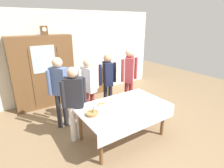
# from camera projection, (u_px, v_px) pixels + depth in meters

# --- Properties ---
(ground_plane) EXTENTS (12.00, 12.00, 0.00)m
(ground_plane) POSITION_uv_depth(u_px,v_px,m) (117.00, 132.00, 4.02)
(ground_plane) COLOR #846B4C
(ground_plane) RESTS_ON ground
(back_wall) EXTENTS (6.40, 0.10, 2.70)m
(back_wall) POSITION_uv_depth(u_px,v_px,m) (69.00, 55.00, 5.64)
(back_wall) COLOR silver
(back_wall) RESTS_ON ground
(dining_table) EXTENTS (1.83, 1.11, 0.75)m
(dining_table) POSITION_uv_depth(u_px,v_px,m) (124.00, 110.00, 3.61)
(dining_table) COLOR brown
(dining_table) RESTS_ON ground
(wall_cabinet) EXTENTS (1.68, 0.46, 2.02)m
(wall_cabinet) POSITION_uv_depth(u_px,v_px,m) (44.00, 72.00, 5.05)
(wall_cabinet) COLOR brown
(wall_cabinet) RESTS_ON ground
(mantel_clock) EXTENTS (0.18, 0.11, 0.24)m
(mantel_clock) POSITION_uv_depth(u_px,v_px,m) (44.00, 30.00, 4.75)
(mantel_clock) COLOR brown
(mantel_clock) RESTS_ON wall_cabinet
(bookshelf_low) EXTENTS (1.05, 0.35, 0.83)m
(bookshelf_low) POSITION_uv_depth(u_px,v_px,m) (91.00, 82.00, 6.08)
(bookshelf_low) COLOR brown
(bookshelf_low) RESTS_ON ground
(book_stack) EXTENTS (0.16, 0.20, 0.07)m
(book_stack) POSITION_uv_depth(u_px,v_px,m) (90.00, 69.00, 5.93)
(book_stack) COLOR #2D5184
(book_stack) RESTS_ON bookshelf_low
(tea_cup_near_right) EXTENTS (0.13, 0.13, 0.06)m
(tea_cup_near_right) POSITION_uv_depth(u_px,v_px,m) (125.00, 100.00, 3.80)
(tea_cup_near_right) COLOR white
(tea_cup_near_right) RESTS_ON dining_table
(tea_cup_center) EXTENTS (0.13, 0.13, 0.06)m
(tea_cup_center) POSITION_uv_depth(u_px,v_px,m) (147.00, 99.00, 3.84)
(tea_cup_center) COLOR white
(tea_cup_center) RESTS_ON dining_table
(tea_cup_mid_left) EXTENTS (0.13, 0.13, 0.06)m
(tea_cup_mid_left) POSITION_uv_depth(u_px,v_px,m) (121.00, 114.00, 3.22)
(tea_cup_mid_left) COLOR white
(tea_cup_mid_left) RESTS_ON dining_table
(tea_cup_near_left) EXTENTS (0.13, 0.13, 0.06)m
(tea_cup_near_left) POSITION_uv_depth(u_px,v_px,m) (132.00, 93.00, 4.18)
(tea_cup_near_left) COLOR silver
(tea_cup_near_left) RESTS_ON dining_table
(tea_cup_far_right) EXTENTS (0.13, 0.13, 0.06)m
(tea_cup_far_right) POSITION_uv_depth(u_px,v_px,m) (122.00, 107.00, 3.47)
(tea_cup_far_right) COLOR silver
(tea_cup_far_right) RESTS_ON dining_table
(tea_cup_front_edge) EXTENTS (0.13, 0.13, 0.06)m
(tea_cup_front_edge) POSITION_uv_depth(u_px,v_px,m) (112.00, 102.00, 3.72)
(tea_cup_front_edge) COLOR silver
(tea_cup_front_edge) RESTS_ON dining_table
(bread_basket) EXTENTS (0.24, 0.24, 0.16)m
(bread_basket) POSITION_uv_depth(u_px,v_px,m) (92.00, 113.00, 3.24)
(bread_basket) COLOR #9E7542
(bread_basket) RESTS_ON dining_table
(pastry_plate) EXTENTS (0.28, 0.28, 0.05)m
(pastry_plate) POSITION_uv_depth(u_px,v_px,m) (101.00, 105.00, 3.62)
(pastry_plate) COLOR white
(pastry_plate) RESTS_ON dining_table
(spoon_far_left) EXTENTS (0.12, 0.02, 0.01)m
(spoon_far_left) POSITION_uv_depth(u_px,v_px,m) (134.00, 110.00, 3.44)
(spoon_far_left) COLOR silver
(spoon_far_left) RESTS_ON dining_table
(spoon_mid_right) EXTENTS (0.12, 0.02, 0.01)m
(spoon_mid_right) POSITION_uv_depth(u_px,v_px,m) (160.00, 102.00, 3.74)
(spoon_mid_right) COLOR silver
(spoon_mid_right) RESTS_ON dining_table
(person_behind_table_left) EXTENTS (0.52, 0.35, 1.58)m
(person_behind_table_left) POSITION_uv_depth(u_px,v_px,m) (74.00, 98.00, 3.48)
(person_behind_table_left) COLOR silver
(person_behind_table_left) RESTS_ON ground
(person_by_cabinet) EXTENTS (0.52, 0.40, 1.59)m
(person_by_cabinet) POSITION_uv_depth(u_px,v_px,m) (89.00, 84.00, 4.21)
(person_by_cabinet) COLOR #933338
(person_by_cabinet) RESTS_ON ground
(person_behind_table_right) EXTENTS (0.52, 0.40, 1.74)m
(person_behind_table_right) POSITION_uv_depth(u_px,v_px,m) (129.00, 74.00, 4.66)
(person_behind_table_right) COLOR #933338
(person_behind_table_right) RESTS_ON ground
(person_beside_shelf) EXTENTS (0.52, 0.40, 1.60)m
(person_beside_shelf) POSITION_uv_depth(u_px,v_px,m) (108.00, 78.00, 4.64)
(person_beside_shelf) COLOR #232328
(person_beside_shelf) RESTS_ON ground
(person_near_right_end) EXTENTS (0.52, 0.41, 1.66)m
(person_near_right_end) POSITION_uv_depth(u_px,v_px,m) (60.00, 86.00, 3.94)
(person_near_right_end) COLOR #232328
(person_near_right_end) RESTS_ON ground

